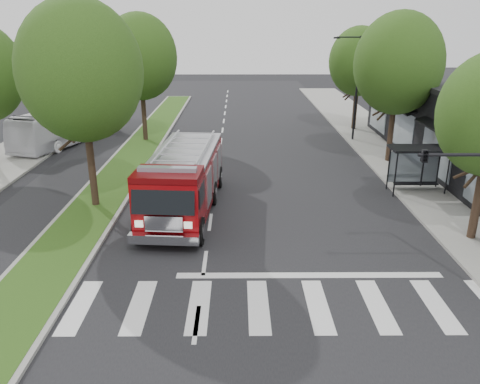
# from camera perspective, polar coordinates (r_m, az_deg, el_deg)

# --- Properties ---
(ground) EXTENTS (140.00, 140.00, 0.00)m
(ground) POSITION_cam_1_polar(r_m,az_deg,el_deg) (18.79, -4.32, -8.61)
(ground) COLOR black
(ground) RESTS_ON ground
(sidewalk_right) EXTENTS (5.00, 80.00, 0.15)m
(sidewalk_right) POSITION_cam_1_polar(r_m,az_deg,el_deg) (30.07, 21.56, 1.37)
(sidewalk_right) COLOR gray
(sidewalk_right) RESTS_ON ground
(median) EXTENTS (3.00, 50.00, 0.15)m
(median) POSITION_cam_1_polar(r_m,az_deg,el_deg) (36.32, -11.97, 5.43)
(median) COLOR gray
(median) RESTS_ON ground
(bus_shelter) EXTENTS (3.20, 1.60, 2.61)m
(bus_shelter) POSITION_cam_1_polar(r_m,az_deg,el_deg) (27.40, 20.91, 4.03)
(bus_shelter) COLOR black
(bus_shelter) RESTS_ON ground
(tree_right_mid) EXTENTS (5.60, 5.60, 9.72)m
(tree_right_mid) POSITION_cam_1_polar(r_m,az_deg,el_deg) (32.20, 18.76, 14.60)
(tree_right_mid) COLOR black
(tree_right_mid) RESTS_ON ground
(tree_right_far) EXTENTS (5.00, 5.00, 8.73)m
(tree_right_far) POSITION_cam_1_polar(r_m,az_deg,el_deg) (41.82, 14.29, 15.17)
(tree_right_far) COLOR black
(tree_right_far) RESTS_ON ground
(tree_median_near) EXTENTS (5.80, 5.80, 10.16)m
(tree_median_near) POSITION_cam_1_polar(r_m,az_deg,el_deg) (23.70, -18.84, 13.76)
(tree_median_near) COLOR black
(tree_median_near) RESTS_ON ground
(tree_median_far) EXTENTS (5.60, 5.60, 9.72)m
(tree_median_far) POSITION_cam_1_polar(r_m,az_deg,el_deg) (37.25, -12.10, 15.80)
(tree_median_far) COLOR black
(tree_median_far) RESTS_ON ground
(streetlight_right_far) EXTENTS (2.11, 0.20, 8.00)m
(streetlight_right_far) POSITION_cam_1_polar(r_m,az_deg,el_deg) (37.81, 13.85, 12.66)
(streetlight_right_far) COLOR black
(streetlight_right_far) RESTS_ON ground
(fire_engine) EXTENTS (3.59, 9.82, 3.34)m
(fire_engine) POSITION_cam_1_polar(r_m,az_deg,el_deg) (23.27, -6.88, 1.40)
(fire_engine) COLOR #560407
(fire_engine) RESTS_ON ground
(city_bus) EXTENTS (5.46, 10.94, 2.97)m
(city_bus) POSITION_cam_1_polar(r_m,az_deg,el_deg) (39.09, -20.42, 7.76)
(city_bus) COLOR silver
(city_bus) RESTS_ON ground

